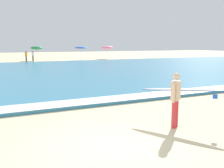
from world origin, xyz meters
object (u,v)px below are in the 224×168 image
(surfer_with_board, at_px, (178,94))
(beach_umbrella_4, at_px, (107,48))
(beachgoer_near_row_mid, at_px, (33,56))
(beach_umbrella_2, at_px, (36,48))
(beachgoer_near_row_left, at_px, (26,56))
(beach_umbrella_3, at_px, (81,48))

(surfer_with_board, relative_size, beach_umbrella_4, 1.08)
(beach_umbrella_4, bearing_deg, beachgoer_near_row_mid, -170.03)
(beach_umbrella_2, xyz_separation_m, beachgoer_near_row_left, (-1.90, -2.06, -1.15))
(beach_umbrella_2, distance_m, beachgoer_near_row_mid, 2.36)
(beach_umbrella_2, relative_size, beach_umbrella_4, 1.00)
(beachgoer_near_row_left, bearing_deg, beach_umbrella_3, 0.75)
(surfer_with_board, height_order, beach_umbrella_3, beach_umbrella_3)
(beach_umbrella_2, distance_m, beach_umbrella_3, 7.09)
(surfer_with_board, relative_size, beach_umbrella_3, 1.13)
(beach_umbrella_3, distance_m, beachgoer_near_row_left, 8.80)
(beachgoer_near_row_left, bearing_deg, surfer_with_board, -89.48)
(beachgoer_near_row_left, height_order, beachgoer_near_row_mid, same)
(beach_umbrella_2, xyz_separation_m, beach_umbrella_3, (6.82, -1.94, 0.04))
(surfer_with_board, xyz_separation_m, beachgoer_near_row_mid, (0.70, 34.30, -0.19))
(beachgoer_near_row_left, xyz_separation_m, beachgoer_near_row_mid, (1.01, 0.20, 0.00))
(beach_umbrella_3, distance_m, beachgoer_near_row_mid, 7.80)
(beach_umbrella_4, bearing_deg, beachgoer_near_row_left, -169.95)
(beachgoer_near_row_left, bearing_deg, beach_umbrella_4, 10.05)
(beach_umbrella_3, xyz_separation_m, beachgoer_near_row_left, (-8.72, -0.11, -1.19))
(beach_umbrella_4, distance_m, beachgoer_near_row_mid, 13.77)
(beach_umbrella_2, bearing_deg, beach_umbrella_4, 2.34)
(beach_umbrella_3, relative_size, beachgoer_near_row_mid, 1.40)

